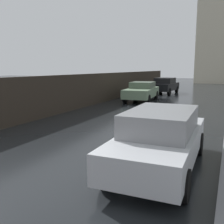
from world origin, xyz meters
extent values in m
plane|color=black|center=(0.00, 0.00, 0.00)|extent=(120.00, 120.00, 0.00)
cube|color=#B2B5BA|center=(2.63, 2.53, 0.63)|extent=(1.73, 4.45, 0.62)
cube|color=gray|center=(2.63, 2.52, 1.21)|extent=(1.50, 2.39, 0.53)
cylinder|color=black|center=(1.84, 3.98, 0.32)|extent=(0.23, 0.64, 0.64)
cylinder|color=black|center=(3.36, 4.01, 0.32)|extent=(0.23, 0.64, 0.64)
cylinder|color=black|center=(1.89, 1.06, 0.32)|extent=(0.23, 0.64, 0.64)
cylinder|color=black|center=(3.42, 1.09, 0.32)|extent=(0.23, 0.64, 0.64)
cube|color=black|center=(-1.70, 21.65, 0.66)|extent=(2.04, 4.26, 0.67)
cube|color=black|center=(-1.70, 21.69, 1.24)|extent=(1.70, 2.19, 0.51)
cylinder|color=black|center=(-0.96, 20.23, 0.32)|extent=(0.26, 0.66, 0.65)
cylinder|color=black|center=(-2.60, 20.33, 0.32)|extent=(0.26, 0.66, 0.65)
cylinder|color=black|center=(-0.79, 22.97, 0.32)|extent=(0.26, 0.66, 0.65)
cylinder|color=black|center=(-2.44, 23.07, 0.32)|extent=(0.26, 0.66, 0.65)
cube|color=slate|center=(-1.91, 15.08, 0.64)|extent=(2.14, 4.60, 0.62)
cube|color=#4D5C49|center=(-1.94, 15.39, 1.18)|extent=(1.74, 2.12, 0.45)
cylinder|color=black|center=(-0.97, 13.67, 0.33)|extent=(0.27, 0.67, 0.66)
cylinder|color=black|center=(-2.63, 13.54, 0.33)|extent=(0.27, 0.67, 0.66)
cylinder|color=black|center=(-1.20, 16.62, 0.33)|extent=(0.27, 0.67, 0.66)
cylinder|color=black|center=(-2.85, 16.49, 0.33)|extent=(0.27, 0.67, 0.66)
camera|label=1|loc=(4.08, -3.59, 2.46)|focal=42.26mm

